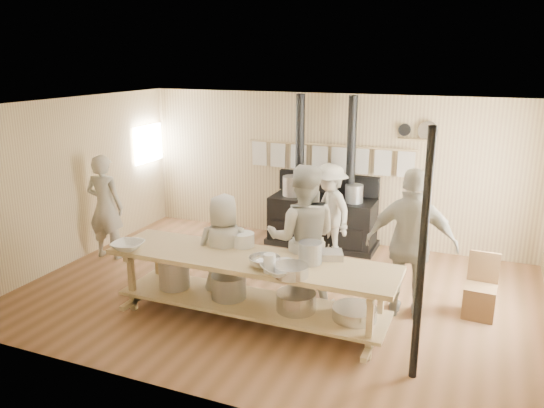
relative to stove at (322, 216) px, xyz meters
The scene contains 23 objects.
ground 2.18m from the stove, 89.82° to the right, with size 7.00×7.00×0.00m, color brown.
room_shell 2.39m from the stove, 89.82° to the right, with size 7.00×7.00×7.00m.
left_opening 3.61m from the stove, behind, with size 0.00×0.90×0.90m.
stove is the anchor object (origin of this frame).
towel_rail 1.07m from the stove, 88.68° to the left, with size 3.00×0.04×0.47m.
back_wall_shelf 2.11m from the stove, 12.13° to the left, with size 0.63×0.14×0.32m.
prep_table 3.02m from the stove, 90.04° to the right, with size 3.60×0.90×0.85m.
support_post 4.11m from the stove, 59.33° to the right, with size 0.08×0.08×2.60m, color black.
cook_far_left 3.64m from the stove, 148.41° to the right, with size 0.63×0.41×1.72m, color #A8A594.
cook_left 2.49m from the stove, 79.04° to the right, with size 0.93×0.73×1.92m, color #A8A594.
cook_center 2.80m from the stove, 100.04° to the right, with size 0.74×0.48×1.52m, color #A8A594.
cook_right 2.80m from the stove, 49.71° to the right, with size 1.12×0.47×1.92m, color #A8A594.
cook_by_window 0.59m from the stove, 60.83° to the right, with size 1.00×0.58×1.55m, color #A8A594.
chair 3.20m from the stove, 33.96° to the right, with size 0.40×0.40×0.81m.
bowl_white_a 3.71m from the stove, 114.75° to the right, with size 0.39×0.39×0.10m, color white.
bowl_steel_a 2.76m from the stove, 99.93° to the right, with size 0.36×0.36×0.11m, color silver.
bowl_white_b 3.41m from the stove, 80.60° to the right, with size 0.45×0.45×0.11m, color white.
bowl_steel_b 3.25m from the stove, 85.00° to the right, with size 0.37×0.37×0.12m, color silver.
roasting_pan 2.85m from the stove, 72.10° to the right, with size 0.39×0.26×0.09m, color #B2B2B7.
mixing_bowl_large 3.43m from the stove, 78.87° to the right, with size 0.39×0.39×0.12m, color silver.
bucket_galv 3.04m from the stove, 75.83° to the right, with size 0.28×0.28×0.26m, color gray.
deep_bowl_enamel 2.73m from the stove, 95.07° to the right, with size 0.28×0.28×0.18m, color white.
pitcher 3.40m from the stove, 83.21° to the right, with size 0.14×0.14×0.22m, color white.
Camera 1 is at (2.53, -6.36, 3.21)m, focal length 35.00 mm.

